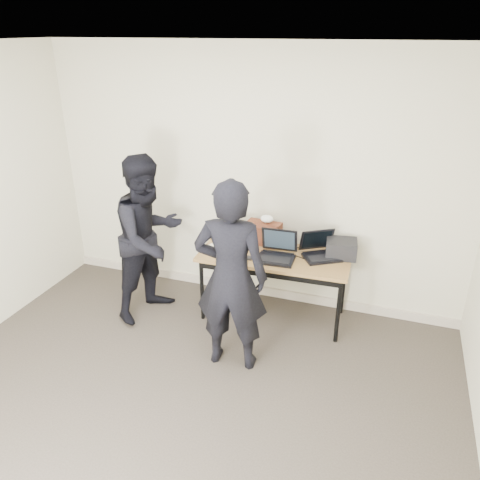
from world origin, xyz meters
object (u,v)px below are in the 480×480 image
at_px(laptop_right, 320,251).
at_px(person_observer, 149,238).
at_px(laptop_center, 277,252).
at_px(leather_satchel, 264,233).
at_px(laptop_beige, 232,242).
at_px(desk, 274,260).
at_px(equipment_box, 341,248).
at_px(person_typist, 231,277).

relative_size(laptop_right, person_observer, 0.27).
distance_m(laptop_center, leather_satchel, 0.35).
bearing_deg(laptop_beige, desk, 16.26).
height_order(laptop_beige, laptop_right, laptop_beige).
relative_size(desk, equipment_box, 5.13).
bearing_deg(equipment_box, person_observer, -165.31).
xyz_separation_m(leather_satchel, person_typist, (0.02, -1.05, 0.02)).
distance_m(desk, person_typist, 0.87).
height_order(laptop_beige, leather_satchel, laptop_beige).
relative_size(laptop_beige, laptop_right, 0.94).
distance_m(desk, laptop_beige, 0.48).
bearing_deg(person_typist, person_observer, -32.42).
height_order(person_typist, person_observer, person_typist).
relative_size(desk, laptop_right, 3.26).
relative_size(equipment_box, person_typist, 0.17).
relative_size(desk, person_observer, 0.89).
bearing_deg(equipment_box, person_typist, -127.96).
height_order(laptop_center, laptop_right, laptop_center).
bearing_deg(laptop_center, laptop_right, 20.44).
height_order(leather_satchel, equipment_box, leather_satchel).
xyz_separation_m(laptop_beige, leather_satchel, (0.28, 0.19, 0.07)).
height_order(leather_satchel, person_observer, person_observer).
bearing_deg(leather_satchel, laptop_right, -3.77).
distance_m(laptop_right, person_typist, 1.12).
distance_m(laptop_center, laptop_right, 0.43).
distance_m(laptop_beige, laptop_right, 0.90).
xyz_separation_m(laptop_center, person_observer, (-1.27, -0.25, 0.08)).
bearing_deg(laptop_beige, leather_satchel, 54.74).
distance_m(desk, laptop_center, 0.13).
xyz_separation_m(laptop_right, person_observer, (-1.66, -0.42, 0.08)).
bearing_deg(laptop_right, laptop_beige, 153.83).
bearing_deg(desk, laptop_beige, 173.41).
distance_m(desk, laptop_right, 0.46).
xyz_separation_m(laptop_beige, laptop_right, (0.90, 0.09, 0.00)).
height_order(desk, laptop_center, laptop_center).
xyz_separation_m(laptop_beige, laptop_center, (0.50, -0.08, 0.01)).
height_order(equipment_box, person_observer, person_observer).
xyz_separation_m(desk, laptop_center, (0.04, -0.04, 0.12)).
relative_size(laptop_beige, equipment_box, 1.49).
bearing_deg(equipment_box, leather_satchel, 177.48).
distance_m(desk, equipment_box, 0.67).
height_order(laptop_beige, person_observer, person_observer).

